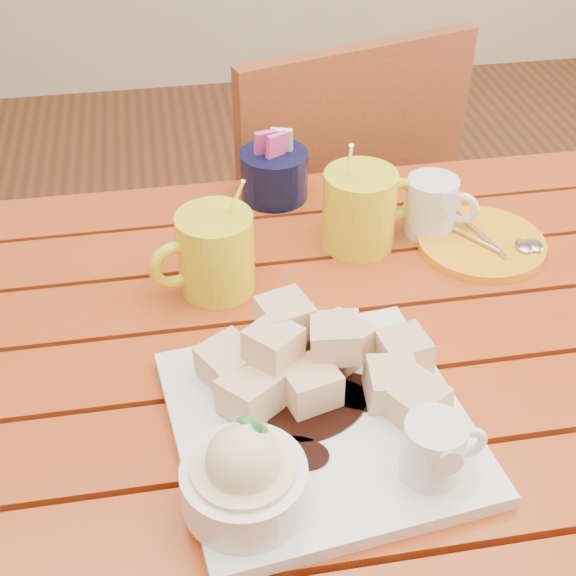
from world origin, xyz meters
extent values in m
cube|color=#9C2814|center=(0.00, -0.23, 0.73)|extent=(1.20, 0.11, 0.03)
cube|color=#9C2814|center=(0.00, -0.11, 0.73)|extent=(1.20, 0.11, 0.03)
cube|color=#9C2814|center=(0.00, 0.00, 0.73)|extent=(1.20, 0.11, 0.03)
cube|color=#9C2814|center=(0.00, 0.11, 0.73)|extent=(1.20, 0.11, 0.03)
cube|color=#9C2814|center=(0.00, 0.23, 0.73)|extent=(1.20, 0.11, 0.03)
cube|color=#9C2814|center=(0.00, 0.34, 0.73)|extent=(1.20, 0.11, 0.03)
cube|color=#9C2814|center=(0.00, 0.36, 0.68)|extent=(1.12, 0.04, 0.08)
cylinder|color=#9C2814|center=(0.55, 0.35, 0.36)|extent=(0.06, 0.06, 0.72)
cube|color=white|center=(-0.01, -0.13, 0.76)|extent=(0.33, 0.33, 0.02)
cube|color=#D28040|center=(0.02, -0.07, 0.82)|extent=(0.06, 0.06, 0.04)
cube|color=#D28040|center=(0.08, -0.14, 0.79)|extent=(0.07, 0.07, 0.04)
cube|color=#D28040|center=(0.09, -0.07, 0.79)|extent=(0.06, 0.06, 0.04)
cube|color=#D28040|center=(-0.10, -0.05, 0.79)|extent=(0.07, 0.07, 0.04)
cube|color=#D28040|center=(-0.08, -0.10, 0.79)|extent=(0.07, 0.07, 0.04)
cube|color=#D28040|center=(-0.03, -0.03, 0.79)|extent=(0.07, 0.07, 0.04)
cube|color=#D28040|center=(-0.02, -0.10, 0.79)|extent=(0.06, 0.06, 0.04)
cube|color=#D28040|center=(0.03, -0.04, 0.79)|extent=(0.07, 0.07, 0.04)
cube|color=#D28040|center=(0.07, -0.11, 0.79)|extent=(0.06, 0.06, 0.04)
cube|color=#D28040|center=(-0.05, -0.07, 0.82)|extent=(0.07, 0.07, 0.04)
cube|color=#D28040|center=(-0.03, -0.03, 0.82)|extent=(0.06, 0.06, 0.04)
cylinder|color=white|center=(-0.10, -0.22, 0.79)|extent=(0.12, 0.12, 0.05)
cylinder|color=#FFEFBB|center=(-0.10, -0.22, 0.80)|extent=(0.09, 0.09, 0.03)
sphere|color=#FFEFBB|center=(-0.10, -0.22, 0.82)|extent=(0.07, 0.07, 0.07)
cone|color=#287C38|center=(-0.08, -0.21, 0.85)|extent=(0.04, 0.04, 0.03)
cone|color=#287C38|center=(-0.10, -0.20, 0.85)|extent=(0.03, 0.03, 0.03)
cylinder|color=white|center=(0.08, -0.21, 0.80)|extent=(0.06, 0.06, 0.06)
cylinder|color=black|center=(0.08, -0.21, 0.83)|extent=(0.05, 0.05, 0.01)
cone|color=white|center=(0.08, -0.24, 0.82)|extent=(0.03, 0.02, 0.03)
torus|color=white|center=(0.11, -0.21, 0.80)|extent=(0.04, 0.01, 0.04)
cylinder|color=yellow|center=(-0.09, 0.13, 0.80)|extent=(0.10, 0.10, 0.11)
cylinder|color=black|center=(-0.09, 0.13, 0.85)|extent=(0.08, 0.08, 0.01)
torus|color=yellow|center=(-0.14, 0.12, 0.80)|extent=(0.07, 0.03, 0.07)
cylinder|color=silver|center=(-0.07, 0.14, 0.84)|extent=(0.05, 0.05, 0.14)
cylinder|color=yellow|center=(0.11, 0.20, 0.80)|extent=(0.10, 0.10, 0.11)
cylinder|color=black|center=(0.11, 0.20, 0.85)|extent=(0.08, 0.08, 0.01)
torus|color=yellow|center=(0.16, 0.21, 0.80)|extent=(0.07, 0.03, 0.07)
cylinder|color=silver|center=(0.09, 0.21, 0.84)|extent=(0.02, 0.07, 0.14)
cylinder|color=white|center=(0.21, 0.21, 0.79)|extent=(0.07, 0.07, 0.08)
cylinder|color=white|center=(0.21, 0.21, 0.83)|extent=(0.06, 0.06, 0.01)
cone|color=white|center=(0.21, 0.18, 0.82)|extent=(0.04, 0.04, 0.03)
torus|color=white|center=(0.25, 0.21, 0.79)|extent=(0.05, 0.03, 0.05)
cylinder|color=black|center=(0.02, 0.34, 0.79)|extent=(0.10, 0.10, 0.07)
cube|color=#E93FA1|center=(0.00, 0.34, 0.83)|extent=(0.03, 0.02, 0.05)
cube|color=white|center=(0.03, 0.34, 0.83)|extent=(0.03, 0.02, 0.05)
cube|color=#E93FA1|center=(0.02, 0.33, 0.83)|extent=(0.03, 0.03, 0.05)
cylinder|color=#FF9C16|center=(0.27, 0.16, 0.76)|extent=(0.17, 0.17, 0.01)
cylinder|color=silver|center=(0.25, 0.17, 0.77)|extent=(0.07, 0.11, 0.01)
cylinder|color=silver|center=(0.27, 0.17, 0.77)|extent=(0.03, 0.12, 0.01)
ellipsoid|color=silver|center=(0.32, 0.13, 0.76)|extent=(0.02, 0.03, 0.01)
ellipsoid|color=silver|center=(0.33, 0.13, 0.76)|extent=(0.02, 0.03, 0.01)
cube|color=brown|center=(0.13, 0.69, 0.44)|extent=(0.53, 0.53, 0.03)
cylinder|color=brown|center=(0.25, 0.92, 0.21)|extent=(0.04, 0.04, 0.43)
cylinder|color=brown|center=(-0.10, 0.82, 0.21)|extent=(0.04, 0.04, 0.43)
cylinder|color=brown|center=(0.36, 0.57, 0.21)|extent=(0.04, 0.04, 0.43)
cylinder|color=brown|center=(0.00, 0.47, 0.21)|extent=(0.04, 0.04, 0.43)
cube|color=brown|center=(0.18, 0.51, 0.68)|extent=(0.42, 0.15, 0.45)
camera|label=1|loc=(-0.14, -0.68, 1.37)|focal=50.00mm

